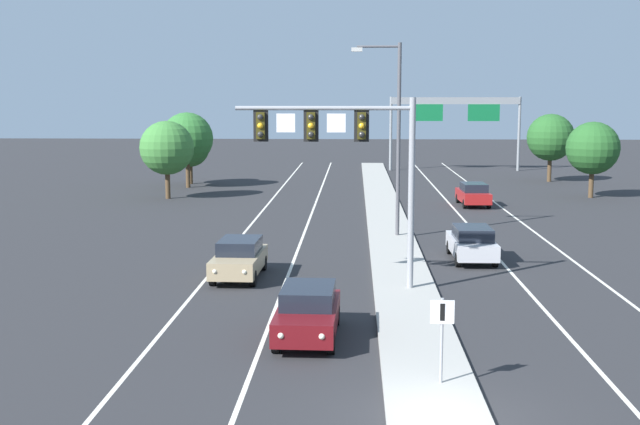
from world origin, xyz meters
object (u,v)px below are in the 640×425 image
object	(u,v)px
tree_far_right_c	(593,148)
tree_far_left_a	(190,148)
tree_far_left_c	(187,139)
tree_far_left_b	(167,148)
tree_far_right_b	(551,138)
street_lamp_median	(394,128)
car_oncoming_darkred	(308,312)
car_receding_silver	(472,243)
car_receding_red	(473,194)
overhead_signal_mast	(349,148)
median_sign_post	(442,328)
highway_sign_gantry	(455,110)
car_oncoming_tan	(239,258)

from	to	relation	value
tree_far_right_c	tree_far_left_a	size ratio (longest dim) A/B	1.17
tree_far_left_c	tree_far_left_b	world-z (taller)	tree_far_left_c
tree_far_right_c	tree_far_right_b	xyz separation A→B (m)	(-0.31, 11.72, 0.23)
street_lamp_median	car_oncoming_darkred	bearing A→B (deg)	-100.75
tree_far_left_c	tree_far_right_b	distance (m)	31.67
car_receding_silver	tree_far_right_c	world-z (taller)	tree_far_right_c
car_oncoming_darkred	tree_far_right_c	size ratio (longest dim) A/B	0.80
car_receding_red	tree_far_left_c	size ratio (longest dim) A/B	0.73
car_receding_red	tree_far_left_c	xyz separation A→B (m)	(-21.94, 10.55, 3.23)
overhead_signal_mast	car_oncoming_darkred	world-z (taller)	overhead_signal_mast
median_sign_post	tree_far_right_c	bearing A→B (deg)	69.30
highway_sign_gantry	tree_far_left_c	bearing A→B (deg)	-144.56
overhead_signal_mast	car_receding_red	xyz separation A→B (m)	(8.35, 25.14, -4.66)
median_sign_post	street_lamp_median	bearing A→B (deg)	90.46
tree_far_right_c	tree_far_left_b	distance (m)	31.37
car_receding_silver	tree_far_right_b	xyz separation A→B (m)	(11.92, 35.81, 3.09)
car_oncoming_darkred	car_oncoming_tan	size ratio (longest dim) A/B	1.00
median_sign_post	tree_far_left_c	world-z (taller)	tree_far_left_c
car_oncoming_tan	tree_far_left_c	distance (m)	34.91
car_oncoming_darkred	car_receding_silver	xyz separation A→B (m)	(6.74, 12.26, 0.00)
car_receding_silver	tree_far_right_b	distance (m)	37.87
overhead_signal_mast	tree_far_left_b	bearing A→B (deg)	115.65
highway_sign_gantry	tree_far_right_b	size ratio (longest dim) A/B	2.22
car_oncoming_tan	tree_far_right_c	world-z (taller)	tree_far_right_c
street_lamp_median	car_receding_silver	xyz separation A→B (m)	(3.29, -5.91, -4.97)
tree_far_right_c	highway_sign_gantry	bearing A→B (deg)	108.17
street_lamp_median	car_oncoming_tan	world-z (taller)	street_lamp_median
tree_far_left_c	street_lamp_median	bearing A→B (deg)	-56.23
tree_far_right_c	tree_far_left_b	size ratio (longest dim) A/B	0.99
overhead_signal_mast	highway_sign_gantry	distance (m)	53.75
tree_far_right_c	car_oncoming_tan	bearing A→B (deg)	-128.48
tree_far_left_c	car_oncoming_tan	bearing A→B (deg)	-74.85
car_oncoming_tan	tree_far_left_b	world-z (taller)	tree_far_left_b
car_oncoming_tan	car_receding_red	bearing A→B (deg)	60.79
tree_far_left_b	median_sign_post	bearing A→B (deg)	-67.54
tree_far_right_b	tree_far_left_a	distance (m)	31.61
car_oncoming_darkred	car_receding_silver	size ratio (longest dim) A/B	1.00
tree_far_left_b	car_oncoming_tan	bearing A→B (deg)	-70.90
car_oncoming_tan	tree_far_left_c	world-z (taller)	tree_far_left_c
street_lamp_median	tree_far_left_a	xyz separation A→B (m)	(-16.22, 26.59, -2.66)
car_receding_red	tree_far_right_c	distance (m)	11.05
car_oncoming_tan	car_receding_red	world-z (taller)	same
highway_sign_gantry	tree_far_left_c	xyz separation A→B (m)	(-23.95, -17.05, -2.12)
car_oncoming_darkred	tree_far_right_b	bearing A→B (deg)	68.79
median_sign_post	car_oncoming_darkred	world-z (taller)	median_sign_post
overhead_signal_mast	tree_far_left_b	size ratio (longest dim) A/B	1.26
median_sign_post	car_oncoming_darkred	bearing A→B (deg)	130.57
street_lamp_median	highway_sign_gantry	xyz separation A→B (m)	(8.11, 40.75, 0.37)
car_receding_red	tree_far_right_b	xyz separation A→B (m)	(9.11, 16.75, 3.09)
overhead_signal_mast	tree_far_left_b	xyz separation A→B (m)	(-13.55, 28.22, -1.75)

